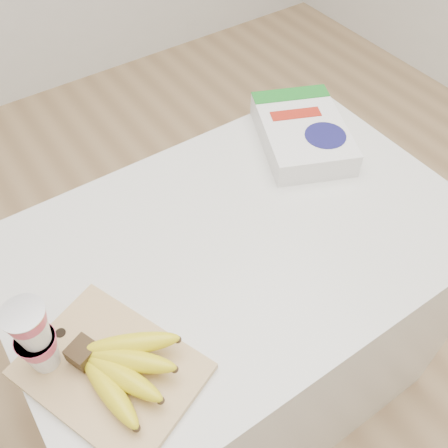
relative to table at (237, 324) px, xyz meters
name	(u,v)px	position (x,y,z in m)	size (l,w,h in m)	color
table	(237,324)	(0.00, 0.00, 0.00)	(1.04, 0.70, 0.78)	white
cutting_board	(111,370)	(-0.38, -0.13, 0.40)	(0.23, 0.31, 0.02)	#DEB47A
bananas	(121,367)	(-0.36, -0.15, 0.43)	(0.19, 0.21, 0.07)	#382816
yogurt_stack	(34,337)	(-0.46, -0.05, 0.50)	(0.08, 0.07, 0.17)	white
cereal_box	(302,133)	(0.32, 0.17, 0.42)	(0.31, 0.36, 0.07)	white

